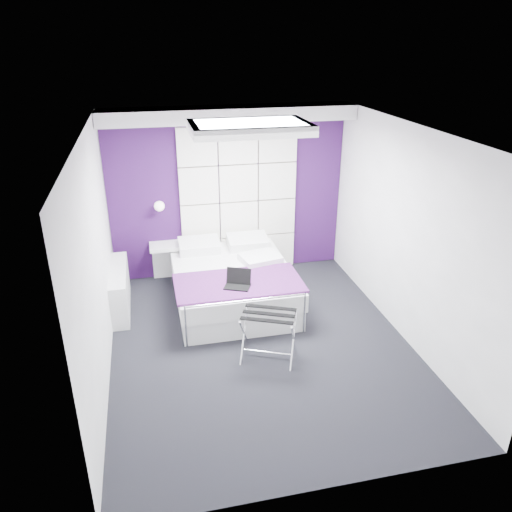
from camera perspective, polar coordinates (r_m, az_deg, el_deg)
The scene contains 15 objects.
floor at distance 6.27m, azimuth 0.55°, elevation -10.08°, with size 4.40×4.40×0.00m, color black.
ceiling at distance 5.26m, azimuth 0.67°, elevation 14.03°, with size 4.40×4.40×0.00m, color white.
wall_back at distance 7.67m, azimuth -3.20°, elevation 7.24°, with size 3.60×3.60×0.00m, color silver.
wall_left at distance 5.54m, azimuth -17.82°, elevation -0.75°, with size 4.40×4.40×0.00m, color silver.
wall_right at distance 6.27m, azimuth 16.84°, elevation 2.30°, with size 4.40×4.40×0.00m, color silver.
accent_wall at distance 7.66m, azimuth -3.19°, elevation 7.22°, with size 3.58×0.02×2.58m, color #331045.
soffit at distance 7.17m, azimuth -3.08°, elevation 15.89°, with size 3.58×0.50×0.20m, color silver.
headboard at distance 7.68m, azimuth -1.99°, elevation 6.26°, with size 1.80×0.08×2.30m, color white, non-canonical shape.
skylight at distance 5.85m, azimuth -0.73°, elevation 14.55°, with size 1.36×0.86×0.12m, color white, non-canonical shape.
wall_lamp at distance 7.47m, azimuth -11.00°, elevation 5.71°, with size 0.15×0.15×0.15m, color white.
radiator at distance 7.13m, azimuth -15.28°, elevation -3.67°, with size 0.22×1.20×0.60m, color silver.
bed at distance 7.05m, azimuth -2.75°, elevation -3.12°, with size 1.65×1.99×0.70m.
nightstand at distance 7.65m, azimuth -10.28°, elevation 1.15°, with size 0.48×0.37×0.05m, color silver.
luggage_rack at distance 5.89m, azimuth 1.45°, elevation -9.07°, with size 0.60×0.45×0.60m.
laptop at distance 6.38m, azimuth -2.22°, elevation -2.98°, with size 0.32×0.23×0.23m.
Camera 1 is at (-1.20, -5.04, 3.52)m, focal length 35.00 mm.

